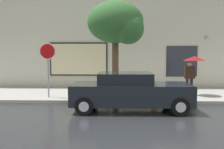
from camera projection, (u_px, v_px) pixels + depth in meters
name	position (u px, v px, depth m)	size (l,w,h in m)	color
ground_plane	(132.00, 110.00, 9.42)	(60.00, 60.00, 0.00)	#282B2D
sidewalk	(129.00, 95.00, 12.40)	(20.00, 4.00, 0.15)	#A3A099
building_facade	(127.00, 31.00, 14.61)	(20.00, 0.67, 7.00)	beige
parked_car	(130.00, 92.00, 9.27)	(4.40, 1.86, 1.43)	black
fire_hydrant	(154.00, 89.00, 11.09)	(0.30, 0.44, 0.81)	yellow
pedestrian_with_umbrella	(193.00, 64.00, 11.72)	(1.05, 1.05, 1.88)	black
street_tree	(118.00, 24.00, 11.06)	(2.54, 2.16, 4.37)	#4C3823
stop_sign	(48.00, 59.00, 11.14)	(0.76, 0.10, 2.48)	gray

